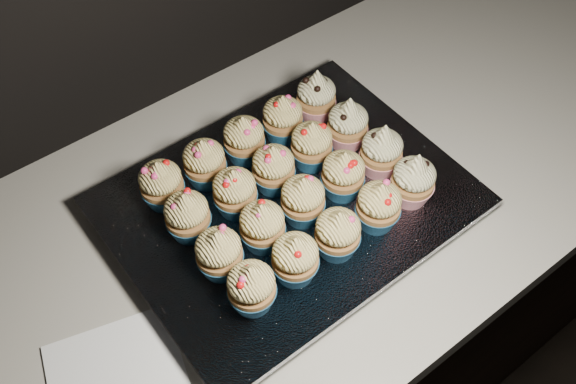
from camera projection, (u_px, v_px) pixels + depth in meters
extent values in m
cube|color=black|center=(263.00, 350.00, 1.32)|extent=(2.40, 0.60, 0.86)
cube|color=beige|center=(254.00, 226.00, 0.96)|extent=(2.44, 0.64, 0.04)
cube|color=white|center=(119.00, 382.00, 0.79)|extent=(0.20, 0.20, 0.00)
cube|color=black|center=(288.00, 208.00, 0.95)|extent=(0.46, 0.35, 0.02)
cube|color=silver|center=(288.00, 201.00, 0.93)|extent=(0.49, 0.39, 0.01)
cone|color=#1A547D|center=(252.00, 296.00, 0.81)|extent=(0.06, 0.06, 0.03)
ellipsoid|color=#EFD379|center=(251.00, 281.00, 0.78)|extent=(0.06, 0.06, 0.04)
cone|color=#EFD379|center=(250.00, 272.00, 0.77)|extent=(0.03, 0.03, 0.02)
cone|color=#1A547D|center=(295.00, 268.00, 0.84)|extent=(0.06, 0.06, 0.03)
ellipsoid|color=#EFD379|center=(295.00, 252.00, 0.81)|extent=(0.06, 0.06, 0.04)
cone|color=#EFD379|center=(295.00, 242.00, 0.79)|extent=(0.03, 0.03, 0.02)
cone|color=#1A547D|center=(337.00, 243.00, 0.86)|extent=(0.06, 0.06, 0.03)
ellipsoid|color=#EFD379|center=(338.00, 227.00, 0.83)|extent=(0.06, 0.06, 0.04)
cone|color=#EFD379|center=(339.00, 217.00, 0.82)|extent=(0.03, 0.03, 0.02)
cone|color=#1A547D|center=(377.00, 216.00, 0.89)|extent=(0.06, 0.06, 0.03)
ellipsoid|color=#EFD379|center=(380.00, 199.00, 0.86)|extent=(0.06, 0.06, 0.04)
cone|color=#EFD379|center=(382.00, 189.00, 0.84)|extent=(0.03, 0.03, 0.02)
cone|color=red|center=(411.00, 191.00, 0.92)|extent=(0.06, 0.06, 0.03)
ellipsoid|color=beige|center=(415.00, 174.00, 0.89)|extent=(0.06, 0.06, 0.04)
cone|color=beige|center=(418.00, 161.00, 0.87)|extent=(0.03, 0.03, 0.03)
cone|color=#1A547D|center=(221.00, 262.00, 0.85)|extent=(0.06, 0.06, 0.03)
ellipsoid|color=#EFD379|center=(218.00, 247.00, 0.82)|extent=(0.06, 0.06, 0.04)
cone|color=#EFD379|center=(216.00, 237.00, 0.80)|extent=(0.03, 0.03, 0.02)
cone|color=#1A547D|center=(263.00, 235.00, 0.87)|extent=(0.06, 0.06, 0.03)
ellipsoid|color=#EFD379|center=(262.00, 219.00, 0.84)|extent=(0.06, 0.06, 0.04)
cone|color=#EFD379|center=(261.00, 209.00, 0.82)|extent=(0.03, 0.03, 0.02)
cone|color=#1A547D|center=(302.00, 209.00, 0.90)|extent=(0.06, 0.06, 0.03)
ellipsoid|color=#EFD379|center=(303.00, 193.00, 0.87)|extent=(0.06, 0.06, 0.04)
cone|color=#EFD379|center=(303.00, 182.00, 0.85)|extent=(0.03, 0.03, 0.02)
cone|color=#1A547D|center=(342.00, 184.00, 0.93)|extent=(0.06, 0.06, 0.03)
ellipsoid|color=#EFD379|center=(344.00, 168.00, 0.90)|extent=(0.06, 0.06, 0.04)
cone|color=#EFD379|center=(345.00, 157.00, 0.88)|extent=(0.03, 0.03, 0.02)
cone|color=red|center=(380.00, 162.00, 0.95)|extent=(0.06, 0.06, 0.03)
ellipsoid|color=beige|center=(383.00, 145.00, 0.92)|extent=(0.06, 0.06, 0.04)
cone|color=beige|center=(385.00, 132.00, 0.90)|extent=(0.03, 0.03, 0.03)
cone|color=#1A547D|center=(189.00, 225.00, 0.88)|extent=(0.06, 0.06, 0.03)
ellipsoid|color=#EFD379|center=(186.00, 209.00, 0.85)|extent=(0.06, 0.06, 0.04)
cone|color=#EFD379|center=(184.00, 199.00, 0.83)|extent=(0.03, 0.03, 0.02)
cone|color=#1A547D|center=(236.00, 202.00, 0.91)|extent=(0.06, 0.06, 0.03)
ellipsoid|color=#EFD379|center=(234.00, 185.00, 0.88)|extent=(0.06, 0.06, 0.04)
cone|color=#EFD379|center=(233.00, 174.00, 0.86)|extent=(0.03, 0.03, 0.02)
cone|color=#1A547D|center=(274.00, 178.00, 0.93)|extent=(0.06, 0.06, 0.03)
ellipsoid|color=#EFD379|center=(273.00, 161.00, 0.90)|extent=(0.06, 0.06, 0.04)
cone|color=#EFD379|center=(273.00, 151.00, 0.88)|extent=(0.03, 0.03, 0.02)
cone|color=#1A547D|center=(311.00, 155.00, 0.96)|extent=(0.06, 0.06, 0.03)
ellipsoid|color=#EFD379|center=(312.00, 138.00, 0.93)|extent=(0.06, 0.06, 0.04)
cone|color=#EFD379|center=(312.00, 127.00, 0.91)|extent=(0.03, 0.03, 0.02)
cone|color=red|center=(347.00, 135.00, 0.98)|extent=(0.06, 0.06, 0.03)
ellipsoid|color=beige|center=(348.00, 118.00, 0.95)|extent=(0.06, 0.06, 0.04)
cone|color=beige|center=(350.00, 104.00, 0.93)|extent=(0.03, 0.03, 0.03)
cone|color=#1A547D|center=(164.00, 194.00, 0.91)|extent=(0.06, 0.06, 0.03)
ellipsoid|color=#EFD379|center=(160.00, 177.00, 0.88)|extent=(0.06, 0.06, 0.04)
cone|color=#EFD379|center=(157.00, 167.00, 0.87)|extent=(0.03, 0.03, 0.02)
cone|color=#1A547D|center=(206.00, 173.00, 0.94)|extent=(0.06, 0.06, 0.03)
ellipsoid|color=#EFD379|center=(203.00, 156.00, 0.91)|extent=(0.06, 0.06, 0.04)
cone|color=#EFD379|center=(202.00, 145.00, 0.89)|extent=(0.03, 0.03, 0.02)
cone|color=#1A547D|center=(245.00, 149.00, 0.97)|extent=(0.06, 0.06, 0.03)
ellipsoid|color=#EFD379|center=(243.00, 132.00, 0.94)|extent=(0.06, 0.06, 0.04)
cone|color=#EFD379|center=(243.00, 121.00, 0.92)|extent=(0.03, 0.03, 0.02)
cone|color=#1A547D|center=(283.00, 129.00, 0.99)|extent=(0.06, 0.06, 0.03)
ellipsoid|color=#EFD379|center=(283.00, 112.00, 0.96)|extent=(0.06, 0.06, 0.04)
cone|color=#EFD379|center=(283.00, 100.00, 0.94)|extent=(0.03, 0.03, 0.02)
cone|color=red|center=(316.00, 108.00, 1.02)|extent=(0.06, 0.06, 0.03)
ellipsoid|color=beige|center=(316.00, 90.00, 0.99)|extent=(0.06, 0.06, 0.04)
cone|color=beige|center=(317.00, 77.00, 0.97)|extent=(0.03, 0.03, 0.03)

